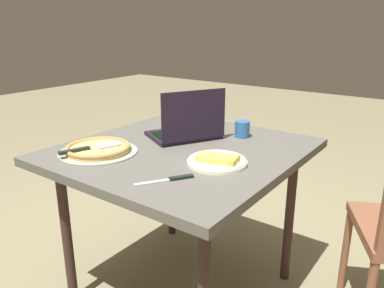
# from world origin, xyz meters

# --- Properties ---
(ground_plane) EXTENTS (12.00, 12.00, 0.00)m
(ground_plane) POSITION_xyz_m (0.00, 0.00, 0.00)
(ground_plane) COLOR #847B5B
(dining_table) EXTENTS (1.03, 0.97, 0.75)m
(dining_table) POSITION_xyz_m (0.00, 0.00, 0.68)
(dining_table) COLOR #57544C
(dining_table) RESTS_ON ground_plane
(laptop) EXTENTS (0.39, 0.36, 0.25)m
(laptop) POSITION_xyz_m (0.12, 0.06, 0.80)
(laptop) COLOR black
(laptop) RESTS_ON dining_table
(pizza_plate) EXTENTS (0.24, 0.24, 0.04)m
(pizza_plate) POSITION_xyz_m (-0.08, -0.24, 0.76)
(pizza_plate) COLOR white
(pizza_plate) RESTS_ON dining_table
(pizza_tray) EXTENTS (0.34, 0.34, 0.04)m
(pizza_tray) POSITION_xyz_m (-0.27, 0.25, 0.77)
(pizza_tray) COLOR #9AA196
(pizza_tray) RESTS_ON dining_table
(table_knife) EXTENTS (0.19, 0.13, 0.01)m
(table_knife) POSITION_xyz_m (-0.32, -0.19, 0.75)
(table_knife) COLOR #B6B4BE
(table_knife) RESTS_ON dining_table
(drink_cup) EXTENTS (0.07, 0.07, 0.08)m
(drink_cup) POSITION_xyz_m (0.30, -0.13, 0.79)
(drink_cup) COLOR #2D66A6
(drink_cup) RESTS_ON dining_table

